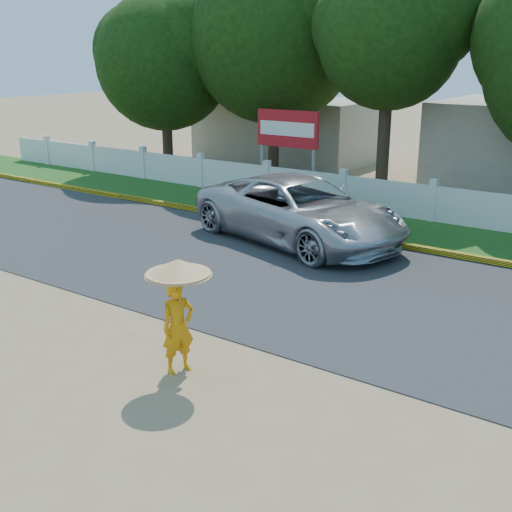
# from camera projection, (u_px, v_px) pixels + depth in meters

# --- Properties ---
(ground) EXTENTS (120.00, 120.00, 0.00)m
(ground) POSITION_uv_depth(u_px,v_px,m) (187.00, 360.00, 10.65)
(ground) COLOR #9E8460
(ground) RESTS_ON ground
(road) EXTENTS (60.00, 7.00, 0.02)m
(road) POSITION_uv_depth(u_px,v_px,m) (321.00, 284.00, 14.15)
(road) COLOR #38383A
(road) RESTS_ON ground
(grass_verge) EXTENTS (60.00, 3.50, 0.03)m
(grass_verge) POSITION_uv_depth(u_px,v_px,m) (412.00, 232.00, 18.25)
(grass_verge) COLOR #2D601E
(grass_verge) RESTS_ON ground
(curb) EXTENTS (40.00, 0.18, 0.16)m
(curb) POSITION_uv_depth(u_px,v_px,m) (388.00, 243.00, 16.90)
(curb) COLOR yellow
(curb) RESTS_ON ground
(fence) EXTENTS (40.00, 0.10, 1.10)m
(fence) POSITION_uv_depth(u_px,v_px,m) (432.00, 204.00, 19.22)
(fence) COLOR silver
(fence) RESTS_ON ground
(building_far) EXTENTS (8.00, 5.00, 2.80)m
(building_far) POSITION_uv_depth(u_px,v_px,m) (289.00, 129.00, 30.52)
(building_far) COLOR #B7AD99
(building_far) RESTS_ON ground
(vehicle) EXTENTS (6.74, 4.35, 1.73)m
(vehicle) POSITION_uv_depth(u_px,v_px,m) (299.00, 210.00, 17.10)
(vehicle) COLOR #AFB1B7
(vehicle) RESTS_ON ground
(monk_with_parasol) EXTENTS (1.04, 1.04, 1.89)m
(monk_with_parasol) POSITION_uv_depth(u_px,v_px,m) (178.00, 299.00, 9.92)
(monk_with_parasol) COLOR orange
(monk_with_parasol) RESTS_ON ground
(billboard) EXTENTS (2.50, 0.13, 2.95)m
(billboard) POSITION_uv_depth(u_px,v_px,m) (287.00, 133.00, 22.80)
(billboard) COLOR gray
(billboard) RESTS_ON ground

